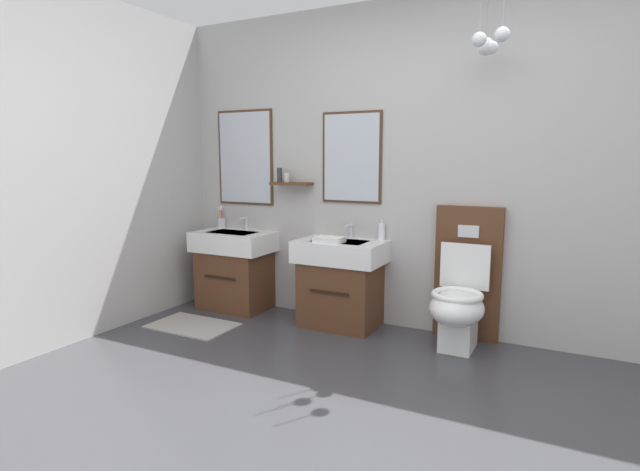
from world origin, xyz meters
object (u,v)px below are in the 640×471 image
object	(u,v)px
vanity_sink_left	(235,268)
toilet	(462,295)
toothbrush_cup	(221,222)
folded_hand_towel	(329,240)
soap_dispenser	(382,231)
vanity_sink_right	(341,281)

from	to	relation	value
vanity_sink_left	toilet	distance (m)	2.01
toilet	toothbrush_cup	size ratio (longest dim) A/B	4.82
vanity_sink_left	folded_hand_towel	distance (m)	1.08
toothbrush_cup	soap_dispenser	bearing A→B (deg)	0.37
vanity_sink_left	vanity_sink_right	bearing A→B (deg)	0.00
vanity_sink_right	soap_dispenser	distance (m)	0.51
toilet	soap_dispenser	bearing A→B (deg)	165.97
toothbrush_cup	vanity_sink_left	bearing A→B (deg)	-30.24
vanity_sink_left	toilet	world-z (taller)	toilet
toilet	folded_hand_towel	xyz separation A→B (m)	(-1.00, -0.13, 0.35)
toilet	vanity_sink_right	bearing A→B (deg)	179.72
vanity_sink_right	toilet	bearing A→B (deg)	-0.28
toothbrush_cup	folded_hand_towel	size ratio (longest dim) A/B	0.94
toilet	toothbrush_cup	bearing A→B (deg)	175.97
soap_dispenser	vanity_sink_right	bearing A→B (deg)	-149.06
vanity_sink_left	soap_dispenser	xyz separation A→B (m)	(1.33, 0.17, 0.40)
toothbrush_cup	folded_hand_towel	world-z (taller)	toothbrush_cup
toilet	toothbrush_cup	xyz separation A→B (m)	(-2.28, 0.16, 0.38)
vanity_sink_left	toothbrush_cup	distance (m)	0.50
toothbrush_cup	soap_dispenser	xyz separation A→B (m)	(1.60, 0.01, 0.01)
soap_dispenser	folded_hand_towel	bearing A→B (deg)	-136.49
toilet	soap_dispenser	distance (m)	0.81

